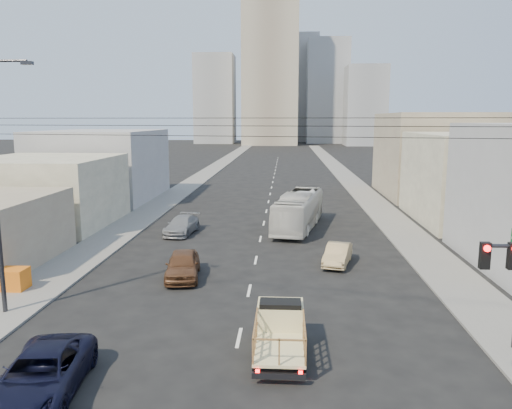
# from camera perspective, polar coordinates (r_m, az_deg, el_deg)

# --- Properties ---
(ground) EXTENTS (420.00, 420.00, 0.00)m
(ground) POSITION_cam_1_polar(r_m,az_deg,el_deg) (20.37, -2.51, -17.31)
(ground) COLOR black
(ground) RESTS_ON ground
(sidewalk_left) EXTENTS (3.50, 180.00, 0.12)m
(sidewalk_left) POSITION_cam_1_polar(r_m,az_deg,el_deg) (89.58, -5.39, 3.76)
(sidewalk_left) COLOR slate
(sidewalk_left) RESTS_ON ground
(sidewalk_right) EXTENTS (3.50, 180.00, 0.12)m
(sidewalk_right) POSITION_cam_1_polar(r_m,az_deg,el_deg) (89.07, 9.76, 3.63)
(sidewalk_right) COLOR slate
(sidewalk_right) RESTS_ON ground
(lane_dashes) EXTENTS (0.15, 104.00, 0.01)m
(lane_dashes) POSITION_cam_1_polar(r_m,az_deg,el_deg) (71.67, 1.86, 2.28)
(lane_dashes) COLOR silver
(lane_dashes) RESTS_ON ground
(flatbed_pickup) EXTENTS (1.95, 4.41, 1.90)m
(flatbed_pickup) POSITION_cam_1_polar(r_m,az_deg,el_deg) (20.32, 2.76, -13.96)
(flatbed_pickup) COLOR beige
(flatbed_pickup) RESTS_ON ground
(navy_pickup) EXTENTS (3.14, 5.78, 1.54)m
(navy_pickup) POSITION_cam_1_polar(r_m,az_deg,el_deg) (19.16, -23.33, -17.41)
(navy_pickup) COLOR black
(navy_pickup) RESTS_ON ground
(city_bus) EXTENTS (4.78, 11.48, 3.12)m
(city_bus) POSITION_cam_1_polar(r_m,az_deg,el_deg) (42.83, 4.90, -0.68)
(city_bus) COLOR silver
(city_bus) RESTS_ON ground
(sedan_brown) EXTENTS (2.48, 4.90, 1.60)m
(sedan_brown) POSITION_cam_1_polar(r_m,az_deg,el_deg) (29.88, -8.37, -6.83)
(sedan_brown) COLOR brown
(sedan_brown) RESTS_ON ground
(sedan_tan) EXTENTS (2.37, 4.28, 1.34)m
(sedan_tan) POSITION_cam_1_polar(r_m,az_deg,el_deg) (32.71, 9.31, -5.64)
(sedan_tan) COLOR tan
(sedan_tan) RESTS_ON ground
(sedan_grey) EXTENTS (2.52, 5.11, 1.43)m
(sedan_grey) POSITION_cam_1_polar(r_m,az_deg,el_deg) (41.22, -8.48, -2.36)
(sedan_grey) COLOR gray
(sedan_grey) RESTS_ON ground
(overhead_wires) EXTENTS (23.01, 5.02, 0.72)m
(overhead_wires) POSITION_cam_1_polar(r_m,az_deg,el_deg) (19.64, -2.25, 8.88)
(overhead_wires) COLOR black
(overhead_wires) RESTS_ON ground
(crate_stack) EXTENTS (1.80, 1.20, 1.14)m
(crate_stack) POSITION_cam_1_polar(r_m,az_deg,el_deg) (30.51, -26.30, -7.62)
(crate_stack) COLOR orange
(crate_stack) RESTS_ON sidewalk_left
(bldg_right_mid) EXTENTS (11.00, 14.00, 8.00)m
(bldg_right_mid) POSITION_cam_1_polar(r_m,az_deg,el_deg) (49.56, 24.20, 2.77)
(bldg_right_mid) COLOR #A69F86
(bldg_right_mid) RESTS_ON ground
(bldg_right_far) EXTENTS (12.00, 16.00, 10.00)m
(bldg_right_far) POSITION_cam_1_polar(r_m,az_deg,el_deg) (64.76, 19.71, 5.37)
(bldg_right_far) COLOR gray
(bldg_right_far) RESTS_ON ground
(bldg_left_mid) EXTENTS (11.00, 12.00, 6.00)m
(bldg_left_mid) POSITION_cam_1_polar(r_m,az_deg,el_deg) (47.38, -22.83, 1.36)
(bldg_left_mid) COLOR #A69F86
(bldg_left_mid) RESTS_ON ground
(bldg_left_far) EXTENTS (12.00, 16.00, 8.00)m
(bldg_left_far) POSITION_cam_1_polar(r_m,az_deg,el_deg) (61.17, -17.15, 4.34)
(bldg_left_far) COLOR #98989B
(bldg_left_far) RESTS_ON ground
(high_rise_tower) EXTENTS (20.00, 20.00, 60.00)m
(high_rise_tower) POSITION_cam_1_polar(r_m,az_deg,el_deg) (189.28, 1.68, 15.98)
(high_rise_tower) COLOR gray
(high_rise_tower) RESTS_ON ground
(midrise_ne) EXTENTS (16.00, 16.00, 40.00)m
(midrise_ne) POSITION_cam_1_polar(r_m,az_deg,el_deg) (203.96, 8.14, 12.62)
(midrise_ne) COLOR #92959A
(midrise_ne) RESTS_ON ground
(midrise_nw) EXTENTS (15.00, 15.00, 34.00)m
(midrise_nw) POSITION_cam_1_polar(r_m,az_deg,el_deg) (200.16, -4.70, 11.88)
(midrise_nw) COLOR #92959A
(midrise_nw) RESTS_ON ground
(midrise_back) EXTENTS (18.00, 18.00, 44.00)m
(midrise_back) POSITION_cam_1_polar(r_m,az_deg,el_deg) (218.46, 4.61, 13.01)
(midrise_back) COLOR #98989B
(midrise_back) RESTS_ON ground
(midrise_east) EXTENTS (14.00, 14.00, 28.00)m
(midrise_east) POSITION_cam_1_polar(r_m,az_deg,el_deg) (185.25, 12.37, 10.94)
(midrise_east) COLOR #92959A
(midrise_east) RESTS_ON ground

